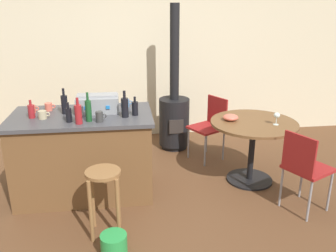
{
  "coord_description": "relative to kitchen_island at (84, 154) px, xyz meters",
  "views": [
    {
      "loc": [
        -0.46,
        -3.16,
        2.09
      ],
      "look_at": [
        0.02,
        0.52,
        0.78
      ],
      "focal_mm": 38.33,
      "sensor_mm": 36.0,
      "label": 1
    }
  ],
  "objects": [
    {
      "name": "cup_2",
      "position": [
        -0.37,
        -0.09,
        0.51
      ],
      "size": [
        0.12,
        0.09,
        0.08
      ],
      "color": "tan",
      "rests_on": "kitchen_island"
    },
    {
      "name": "cup_1",
      "position": [
        0.21,
        -0.27,
        0.52
      ],
      "size": [
        0.11,
        0.07,
        0.11
      ],
      "color": "#383838",
      "rests_on": "kitchen_island"
    },
    {
      "name": "wood_stove",
      "position": [
        1.18,
        1.18,
        0.05
      ],
      "size": [
        0.44,
        0.45,
        2.06
      ],
      "color": "black",
      "rests_on": "ground_plane"
    },
    {
      "name": "plastic_bucket",
      "position": [
        0.32,
        -1.14,
        -0.37
      ],
      "size": [
        0.23,
        0.23,
        0.2
      ],
      "primitive_type": "cylinder",
      "color": "green",
      "rests_on": "ground_plane"
    },
    {
      "name": "bottle_3",
      "position": [
        -0.17,
        0.07,
        0.57
      ],
      "size": [
        0.07,
        0.07,
        0.28
      ],
      "color": "black",
      "rests_on": "kitchen_island"
    },
    {
      "name": "dining_table",
      "position": [
        1.95,
        0.03,
        0.11
      ],
      "size": [
        1.0,
        1.0,
        0.75
      ],
      "color": "black",
      "rests_on": "ground_plane"
    },
    {
      "name": "bottle_5",
      "position": [
        -0.49,
        -0.04,
        0.54
      ],
      "size": [
        0.07,
        0.07,
        0.19
      ],
      "color": "maroon",
      "rests_on": "kitchen_island"
    },
    {
      "name": "folding_chair_near",
      "position": [
        1.62,
        0.75,
        0.03
      ],
      "size": [
        0.55,
        0.55,
        0.85
      ],
      "color": "maroon",
      "rests_on": "ground_plane"
    },
    {
      "name": "folding_chair_far",
      "position": [
        2.23,
        -0.69,
        0.05
      ],
      "size": [
        0.54,
        0.54,
        0.87
      ],
      "color": "maroon",
      "rests_on": "ground_plane"
    },
    {
      "name": "serving_bowl",
      "position": [
        1.7,
        0.12,
        0.32
      ],
      "size": [
        0.18,
        0.18,
        0.07
      ],
      "primitive_type": "ellipsoid",
      "color": "#DB6651",
      "rests_on": "dining_table"
    },
    {
      "name": "toolbox",
      "position": [
        0.18,
        0.09,
        0.56
      ],
      "size": [
        0.45,
        0.28,
        0.2
      ],
      "color": "gray",
      "rests_on": "kitchen_island"
    },
    {
      "name": "bottle_1",
      "position": [
        0.58,
        -0.09,
        0.54
      ],
      "size": [
        0.07,
        0.07,
        0.2
      ],
      "color": "black",
      "rests_on": "kitchen_island"
    },
    {
      "name": "cup_4",
      "position": [
        -0.36,
        0.2,
        0.51
      ],
      "size": [
        0.12,
        0.08,
        0.09
      ],
      "color": "#DB6651",
      "rests_on": "kitchen_island"
    },
    {
      "name": "bottle_6",
      "position": [
        0.1,
        -0.23,
        0.58
      ],
      "size": [
        0.06,
        0.06,
        0.3
      ],
      "color": "#194C23",
      "rests_on": "kitchen_island"
    },
    {
      "name": "back_wall",
      "position": [
        0.91,
        1.84,
        0.88
      ],
      "size": [
        8.0,
        0.1,
        2.7
      ],
      "primitive_type": "cube",
      "color": "beige",
      "rests_on": "ground_plane"
    },
    {
      "name": "wooden_stool",
      "position": [
        0.25,
        -0.81,
        0.0
      ],
      "size": [
        0.32,
        0.32,
        0.65
      ],
      "color": "olive",
      "rests_on": "ground_plane"
    },
    {
      "name": "bottle_4",
      "position": [
        -0.09,
        -0.23,
        0.54
      ],
      "size": [
        0.06,
        0.06,
        0.21
      ],
      "color": "black",
      "rests_on": "kitchen_island"
    },
    {
      "name": "cup_0",
      "position": [
        -0.52,
        0.14,
        0.51
      ],
      "size": [
        0.11,
        0.07,
        0.08
      ],
      "color": "#DB6651",
      "rests_on": "kitchen_island"
    },
    {
      "name": "cup_3",
      "position": [
        0.49,
        0.24,
        0.51
      ],
      "size": [
        0.12,
        0.08,
        0.09
      ],
      "color": "#4C7099",
      "rests_on": "kitchen_island"
    },
    {
      "name": "wine_glass",
      "position": [
        2.16,
        -0.1,
        0.39
      ],
      "size": [
        0.07,
        0.07,
        0.14
      ],
      "color": "silver",
      "rests_on": "dining_table"
    },
    {
      "name": "bottle_2",
      "position": [
        0.47,
        -0.14,
        0.57
      ],
      "size": [
        0.07,
        0.07,
        0.28
      ],
      "color": "black",
      "rests_on": "kitchen_island"
    },
    {
      "name": "kitchen_island",
      "position": [
        0.0,
        0.0,
        0.0
      ],
      "size": [
        1.51,
        0.84,
        0.93
      ],
      "color": "brown",
      "rests_on": "ground_plane"
    },
    {
      "name": "ground_plane",
      "position": [
        0.91,
        -0.58,
        -0.47
      ],
      "size": [
        8.8,
        8.8,
        0.0
      ],
      "primitive_type": "plane",
      "color": "brown"
    },
    {
      "name": "bottle_0",
      "position": [
        0.01,
        -0.3,
        0.57
      ],
      "size": [
        0.07,
        0.07,
        0.27
      ],
      "color": "maroon",
      "rests_on": "kitchen_island"
    }
  ]
}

